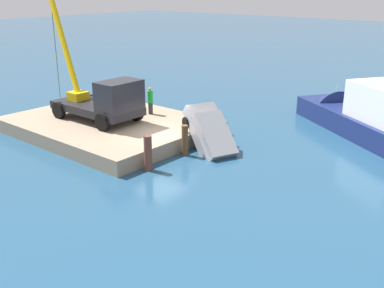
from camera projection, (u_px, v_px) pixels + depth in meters
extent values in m
plane|color=navy|center=(160.00, 148.00, 25.14)|extent=(200.00, 200.00, 0.00)
cube|color=gray|center=(109.00, 126.00, 27.60)|extent=(11.34, 8.58, 0.80)
cube|color=black|center=(97.00, 108.00, 27.25)|extent=(5.76, 2.67, 0.45)
cube|color=#26262C|center=(119.00, 95.00, 25.67)|extent=(1.64, 2.49, 1.65)
cylinder|color=black|center=(136.00, 113.00, 27.07)|extent=(1.00, 0.32, 1.00)
cylinder|color=black|center=(102.00, 122.00, 25.19)|extent=(1.00, 0.32, 1.00)
cylinder|color=black|center=(93.00, 102.00, 29.46)|extent=(1.00, 0.32, 1.00)
cylinder|color=black|center=(59.00, 110.00, 27.58)|extent=(1.00, 0.32, 1.00)
cylinder|color=#E5B20C|center=(64.00, 44.00, 28.53)|extent=(3.79, 1.40, 5.77)
cube|color=#E5B20C|center=(78.00, 96.00, 28.11)|extent=(1.00, 1.00, 0.50)
cylinder|color=#4C4C19|center=(56.00, 49.00, 30.08)|extent=(0.04, 0.04, 6.56)
cylinder|color=#303030|center=(151.00, 108.00, 28.53)|extent=(0.28, 0.28, 0.73)
cylinder|color=green|center=(150.00, 97.00, 28.28)|extent=(0.34, 0.34, 0.73)
sphere|color=tan|center=(150.00, 89.00, 28.13)|extent=(0.21, 0.21, 0.21)
cube|color=#99999E|center=(214.00, 144.00, 24.27)|extent=(4.33, 3.15, 3.74)
cube|color=#99999E|center=(216.00, 135.00, 23.92)|extent=(2.67, 2.30, 2.13)
cylinder|color=black|center=(237.00, 171.00, 24.27)|extent=(0.92, 0.55, 0.90)
cylinder|color=black|center=(208.00, 178.00, 23.50)|extent=(0.92, 0.55, 0.90)
cylinder|color=black|center=(215.00, 119.00, 25.58)|extent=(0.92, 0.55, 0.90)
cylinder|color=black|center=(186.00, 123.00, 24.81)|extent=(0.92, 0.55, 0.90)
cube|color=navy|center=(377.00, 136.00, 26.52)|extent=(12.48, 9.84, 2.18)
cone|color=navy|center=(319.00, 110.00, 32.21)|extent=(5.63, 5.38, 3.56)
cylinder|color=silver|center=(337.00, 93.00, 29.98)|extent=(0.06, 0.06, 1.00)
cylinder|color=brown|center=(148.00, 153.00, 21.80)|extent=(0.39, 0.39, 1.74)
cylinder|color=brown|center=(185.00, 140.00, 23.75)|extent=(0.34, 0.34, 1.63)
cylinder|color=brown|center=(217.00, 128.00, 25.47)|extent=(0.33, 0.33, 1.84)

